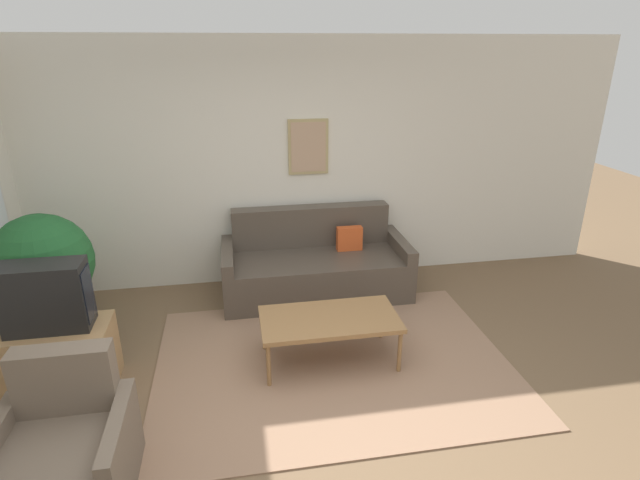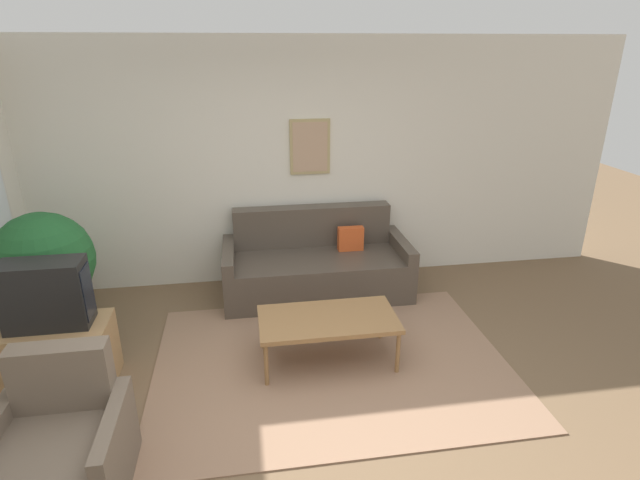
{
  "view_description": "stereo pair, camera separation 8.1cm",
  "coord_description": "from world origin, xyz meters",
  "px_view_note": "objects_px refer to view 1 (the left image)",
  "views": [
    {
      "loc": [
        -0.41,
        -2.76,
        2.59
      ],
      "look_at": [
        0.37,
        1.61,
        0.85
      ],
      "focal_mm": 28.0,
      "sensor_mm": 36.0,
      "label": 1
    },
    {
      "loc": [
        -0.33,
        -2.77,
        2.59
      ],
      "look_at": [
        0.37,
        1.61,
        0.85
      ],
      "focal_mm": 28.0,
      "sensor_mm": 36.0,
      "label": 2
    }
  ],
  "objects_px": {
    "couch": "(315,266)",
    "potted_plant_tall": "(43,265)",
    "armchair": "(64,457)",
    "tv": "(46,297)",
    "coffee_table": "(329,321)"
  },
  "relations": [
    {
      "from": "couch",
      "to": "coffee_table",
      "type": "relative_size",
      "value": 1.71
    },
    {
      "from": "tv",
      "to": "potted_plant_tall",
      "type": "height_order",
      "value": "potted_plant_tall"
    },
    {
      "from": "coffee_table",
      "to": "armchair",
      "type": "height_order",
      "value": "armchair"
    },
    {
      "from": "couch",
      "to": "coffee_table",
      "type": "xyz_separation_m",
      "value": [
        -0.1,
        -1.33,
        0.09
      ]
    },
    {
      "from": "couch",
      "to": "coffee_table",
      "type": "distance_m",
      "value": 1.34
    },
    {
      "from": "couch",
      "to": "potted_plant_tall",
      "type": "relative_size",
      "value": 1.55
    },
    {
      "from": "armchair",
      "to": "couch",
      "type": "bearing_deg",
      "value": 39.56
    },
    {
      "from": "couch",
      "to": "tv",
      "type": "xyz_separation_m",
      "value": [
        -2.28,
        -1.31,
        0.51
      ]
    },
    {
      "from": "coffee_table",
      "to": "armchair",
      "type": "bearing_deg",
      "value": -149.12
    },
    {
      "from": "couch",
      "to": "tv",
      "type": "distance_m",
      "value": 2.68
    },
    {
      "from": "couch",
      "to": "armchair",
      "type": "height_order",
      "value": "couch"
    },
    {
      "from": "tv",
      "to": "armchair",
      "type": "height_order",
      "value": "tv"
    },
    {
      "from": "tv",
      "to": "potted_plant_tall",
      "type": "bearing_deg",
      "value": 108.64
    },
    {
      "from": "potted_plant_tall",
      "to": "tv",
      "type": "bearing_deg",
      "value": -71.36
    },
    {
      "from": "coffee_table",
      "to": "potted_plant_tall",
      "type": "bearing_deg",
      "value": 166.36
    }
  ]
}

